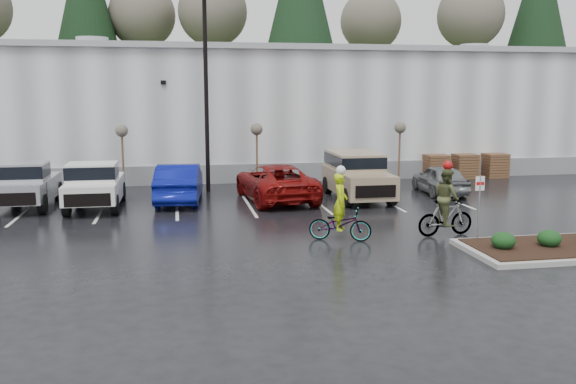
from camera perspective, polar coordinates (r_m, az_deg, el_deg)
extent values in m
plane|color=black|center=(18.58, 7.05, -5.57)|extent=(120.00, 120.00, 0.00)
cube|color=#A3A6A8|center=(39.50, -2.50, 7.58)|extent=(60.00, 15.00, 7.00)
cube|color=slate|center=(32.31, -0.61, 1.83)|extent=(60.00, 0.12, 1.00)
cube|color=#999B9E|center=(39.54, -2.54, 12.73)|extent=(60.50, 15.50, 0.30)
cube|color=#243C19|center=(62.37, -5.46, 7.79)|extent=(80.00, 25.00, 6.00)
cylinder|color=black|center=(29.14, -7.65, 8.81)|extent=(0.20, 0.20, 9.00)
cylinder|color=#503B20|center=(30.40, -15.18, 2.73)|extent=(0.10, 0.10, 2.80)
sphere|color=#504B40|center=(30.27, -15.30, 5.55)|extent=(0.60, 0.60, 0.60)
cylinder|color=#503B20|center=(30.55, -2.93, 3.08)|extent=(0.10, 0.10, 2.80)
sphere|color=#504B40|center=(30.42, -2.95, 5.88)|extent=(0.60, 0.60, 0.60)
cylinder|color=#503B20|center=(32.39, 10.37, 3.30)|extent=(0.10, 0.10, 2.80)
sphere|color=#504B40|center=(32.26, 10.45, 5.95)|extent=(0.60, 0.60, 0.60)
cube|color=#503B20|center=(34.34, 13.65, 2.31)|extent=(1.20, 1.20, 1.35)
cube|color=#503B20|center=(35.06, 16.19, 2.35)|extent=(1.20, 1.20, 1.35)
cube|color=#503B20|center=(35.90, 18.76, 2.38)|extent=(1.20, 1.20, 1.35)
ellipsoid|color=black|center=(19.18, 19.50, -4.30)|extent=(0.70, 0.70, 0.52)
ellipsoid|color=black|center=(19.96, 23.25, -4.01)|extent=(0.70, 0.70, 0.52)
cylinder|color=gray|center=(19.97, 17.41, -1.64)|extent=(0.05, 0.05, 2.20)
cube|color=white|center=(19.83, 17.53, 0.77)|extent=(0.30, 0.02, 0.45)
cube|color=red|center=(19.82, 17.55, 0.76)|extent=(0.26, 0.02, 0.10)
imported|color=navy|center=(26.89, -10.12, 0.86)|extent=(2.21, 5.25, 1.68)
imported|color=maroon|center=(26.83, -1.16, 0.92)|extent=(3.27, 6.08, 1.62)
imported|color=slate|center=(29.36, 14.03, 1.16)|extent=(1.86, 4.18, 1.39)
imported|color=#3F3F44|center=(19.76, 4.90, -3.04)|extent=(2.13, 1.39, 1.06)
imported|color=#ACCF0B|center=(19.62, 4.93, -0.91)|extent=(0.66, 0.79, 1.85)
sphere|color=silver|center=(19.46, 4.97, 2.04)|extent=(0.31, 0.31, 0.31)
imported|color=#3F3F44|center=(20.99, 14.53, -2.35)|extent=(2.00, 0.79, 1.22)
imported|color=#444B28|center=(20.86, 14.60, -0.47)|extent=(0.62, 0.98, 1.91)
sphere|color=#990C0C|center=(20.71, 14.73, 2.43)|extent=(0.32, 0.32, 0.32)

